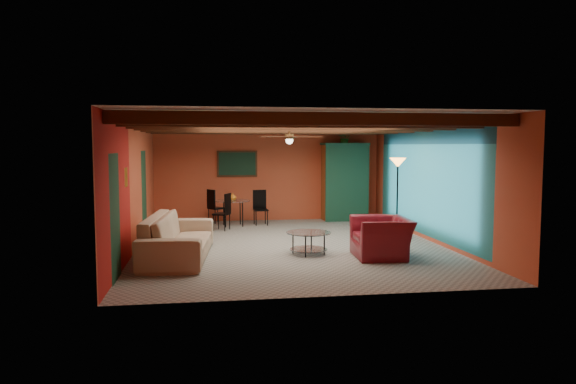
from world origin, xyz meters
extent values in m
cube|color=gray|center=(0.00, 0.00, 0.00)|extent=(6.50, 8.00, 0.01)
cube|color=silver|center=(0.00, 0.00, 2.70)|extent=(6.50, 8.00, 0.01)
cube|color=#C34B2D|center=(0.00, 4.00, 1.35)|extent=(6.50, 0.02, 2.70)
cube|color=#AB1813|center=(-3.25, 0.00, 1.35)|extent=(0.02, 8.00, 2.70)
cube|color=#2A7B79|center=(3.25, 0.00, 1.35)|extent=(0.02, 8.00, 2.70)
imported|color=tan|center=(-2.32, -0.99, 0.42)|extent=(1.37, 2.95, 0.84)
imported|color=maroon|center=(1.59, -1.49, 0.39)|extent=(1.10, 1.24, 0.77)
cube|color=brown|center=(2.20, 3.70, 1.09)|extent=(1.27, 0.66, 2.18)
cube|color=black|center=(-0.90, 3.96, 1.65)|extent=(1.05, 0.03, 0.65)
imported|color=#26661E|center=(2.20, 3.70, 2.40)|extent=(0.42, 0.37, 0.44)
imported|color=orange|center=(-1.08, 3.01, 1.06)|extent=(0.24, 0.24, 0.20)
camera|label=1|loc=(-1.76, -11.35, 2.17)|focal=33.24mm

